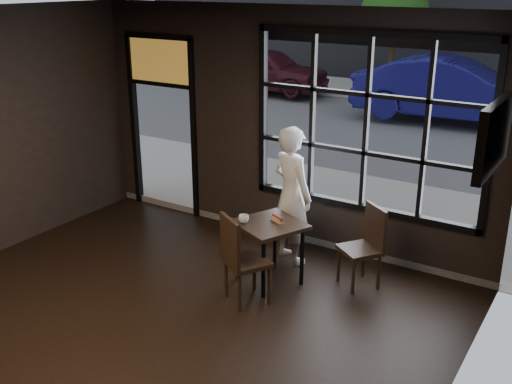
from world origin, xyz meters
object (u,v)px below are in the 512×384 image
Objects in this scene: cafe_table at (269,252)px; chair_near at (247,259)px; navy_car at (451,89)px; man at (292,195)px.

cafe_table is 0.74× the size of chair_near.
cafe_table is at bearing 178.58° from navy_car.
navy_car is (-0.38, 8.83, -0.02)m from man.
cafe_table is 0.55m from chair_near.
navy_car is at bearing -64.71° from man.
navy_car is at bearing 116.84° from cafe_table.
chair_near is 1.26m from man.
chair_near is 10.05m from navy_car.
man is 0.38× the size of navy_car.
cafe_table is 9.53m from navy_car.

